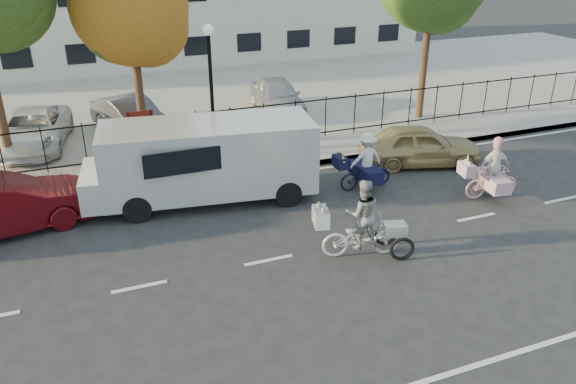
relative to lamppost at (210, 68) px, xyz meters
name	(u,v)px	position (x,y,z in m)	size (l,w,h in m)	color
ground	(269,260)	(-0.50, -6.80, -3.11)	(120.00, 120.00, 0.00)	#333334
road_markings	(269,260)	(-0.50, -6.80, -3.11)	(60.00, 9.52, 0.01)	silver
curb	(214,178)	(-0.50, -1.75, -3.04)	(60.00, 0.10, 0.15)	#A8A399
sidewalk	(206,166)	(-0.50, -0.70, -3.04)	(60.00, 2.20, 0.15)	#A8A399
parking_lot	(159,98)	(-0.50, 8.20, -3.04)	(60.00, 15.60, 0.15)	#A8A399
iron_fence	(197,132)	(-0.50, 0.40, -2.21)	(58.00, 0.06, 1.50)	black
building	(125,7)	(-0.50, 18.20, -0.11)	(34.00, 10.00, 6.00)	silver
lamppost	(210,68)	(0.00, 0.00, 0.00)	(0.36, 0.36, 4.33)	black
street_sign	(141,127)	(-2.35, 0.00, -1.70)	(0.85, 0.06, 1.80)	black
zebra_trike	(362,227)	(1.63, -7.35, -2.36)	(2.27, 1.28, 1.95)	white
unicorn_bike	(492,176)	(6.63, -5.90, -2.42)	(1.89, 1.34, 1.87)	#FCC0C3
bull_bike	(365,167)	(3.58, -3.97, -2.41)	(1.86, 1.27, 1.75)	black
white_van	(205,159)	(-1.03, -3.00, -1.85)	(6.67, 2.97, 2.28)	silver
red_sedan	(2,206)	(-6.31, -3.00, -2.37)	(1.57, 4.49, 1.48)	#56090F
gold_sedan	(420,145)	(6.19, -2.94, -2.44)	(1.58, 3.92, 1.34)	tan
lot_car_b	(33,130)	(-5.68, 3.07, -2.33)	(2.11, 4.58, 1.27)	silver
lot_car_c	(132,117)	(-2.31, 3.18, -2.28)	(1.44, 4.14, 1.36)	#54565D
lot_car_d	(277,96)	(3.72, 3.89, -2.26)	(1.66, 4.14, 1.41)	#A2A3AA
tree_mid	(135,12)	(-1.98, 1.46, 1.62)	(3.70, 3.69, 6.76)	#442D1D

